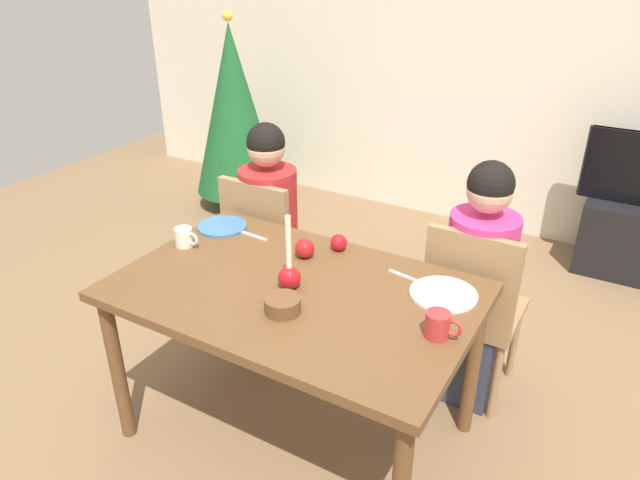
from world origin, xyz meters
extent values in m
plane|color=brown|center=(0.00, 0.00, 0.00)|extent=(7.68, 7.68, 0.00)
cube|color=beige|center=(0.00, 2.60, 1.30)|extent=(6.40, 0.10, 2.60)
cube|color=brown|center=(0.00, 0.00, 0.73)|extent=(1.40, 0.90, 0.04)
cylinder|color=brown|center=(-0.64, -0.39, 0.35)|extent=(0.06, 0.06, 0.71)
cylinder|color=brown|center=(-0.64, 0.39, 0.35)|extent=(0.06, 0.06, 0.71)
cylinder|color=brown|center=(0.64, 0.39, 0.35)|extent=(0.06, 0.06, 0.71)
cube|color=#99754C|center=(-0.57, 0.69, 0.43)|extent=(0.40, 0.40, 0.04)
cube|color=#99754C|center=(-0.57, 0.51, 0.68)|extent=(0.40, 0.04, 0.45)
cylinder|color=#99754C|center=(-0.40, 0.86, 0.21)|extent=(0.04, 0.04, 0.41)
cylinder|color=#99754C|center=(-0.74, 0.86, 0.21)|extent=(0.04, 0.04, 0.41)
cylinder|color=#99754C|center=(-0.40, 0.52, 0.21)|extent=(0.04, 0.04, 0.41)
cylinder|color=#99754C|center=(-0.74, 0.52, 0.21)|extent=(0.04, 0.04, 0.41)
cube|color=#99754C|center=(0.55, 0.69, 0.43)|extent=(0.40, 0.40, 0.04)
cube|color=#99754C|center=(0.55, 0.51, 0.68)|extent=(0.40, 0.04, 0.45)
cylinder|color=#99754C|center=(0.72, 0.86, 0.21)|extent=(0.04, 0.04, 0.41)
cylinder|color=#99754C|center=(0.38, 0.86, 0.21)|extent=(0.04, 0.04, 0.41)
cylinder|color=#99754C|center=(0.72, 0.52, 0.21)|extent=(0.04, 0.04, 0.41)
cylinder|color=#99754C|center=(0.38, 0.52, 0.21)|extent=(0.04, 0.04, 0.41)
cube|color=#33384C|center=(-0.57, 0.64, 0.23)|extent=(0.28, 0.28, 0.45)
cylinder|color=#AD2323|center=(-0.57, 0.64, 0.69)|extent=(0.30, 0.30, 0.48)
sphere|color=tan|center=(-0.57, 0.64, 1.04)|extent=(0.19, 0.19, 0.19)
sphere|color=black|center=(-0.57, 0.64, 1.07)|extent=(0.19, 0.19, 0.19)
cube|color=#33384C|center=(0.55, 0.64, 0.23)|extent=(0.28, 0.28, 0.45)
cylinder|color=#D1337A|center=(0.55, 0.64, 0.69)|extent=(0.30, 0.30, 0.48)
sphere|color=tan|center=(0.55, 0.64, 1.04)|extent=(0.19, 0.19, 0.19)
sphere|color=black|center=(0.55, 0.64, 1.07)|extent=(0.19, 0.19, 0.19)
cube|color=black|center=(1.13, 2.30, 0.24)|extent=(0.64, 0.40, 0.48)
cylinder|color=brown|center=(-1.78, 1.92, 0.07)|extent=(0.08, 0.08, 0.14)
cone|color=#195628|center=(-1.78, 1.92, 0.79)|extent=(0.67, 0.67, 1.31)
sphere|color=yellow|center=(-1.78, 1.92, 1.49)|extent=(0.08, 0.08, 0.08)
sphere|color=red|center=(-0.01, -0.01, 0.80)|extent=(0.09, 0.09, 0.09)
cylinder|color=#EFE5C6|center=(-0.01, -0.01, 0.95)|extent=(0.02, 0.02, 0.22)
cylinder|color=teal|center=(-0.59, 0.28, 0.76)|extent=(0.23, 0.23, 0.01)
cylinder|color=silver|center=(0.52, 0.24, 0.76)|extent=(0.26, 0.26, 0.01)
cylinder|color=silver|center=(-0.61, 0.05, 0.79)|extent=(0.08, 0.08, 0.09)
torus|color=silver|center=(-0.56, 0.05, 0.80)|extent=(0.06, 0.01, 0.06)
cylinder|color=#B72D2D|center=(0.59, -0.02, 0.80)|extent=(0.09, 0.09, 0.09)
torus|color=#B72D2D|center=(0.65, -0.02, 0.80)|extent=(0.06, 0.01, 0.06)
cube|color=silver|center=(-0.41, 0.28, 0.75)|extent=(0.18, 0.03, 0.01)
cube|color=silver|center=(0.36, 0.29, 0.75)|extent=(0.18, 0.05, 0.01)
cylinder|color=brown|center=(0.05, -0.16, 0.78)|extent=(0.13, 0.13, 0.06)
sphere|color=red|center=(0.00, 0.36, 0.79)|extent=(0.07, 0.07, 0.07)
sphere|color=#B5171A|center=(-0.09, 0.23, 0.79)|extent=(0.09, 0.09, 0.09)
camera|label=1|loc=(1.07, -1.63, 1.94)|focal=32.70mm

